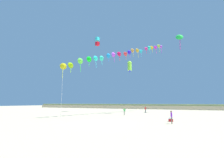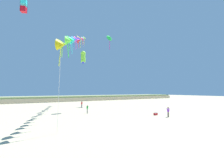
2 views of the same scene
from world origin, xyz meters
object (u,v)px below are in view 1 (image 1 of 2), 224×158
at_px(person_near_right, 124,111).
at_px(person_mid_center, 145,109).
at_px(person_near_left, 172,116).
at_px(large_kite_high_solo, 97,41).
at_px(large_kite_low_lead, 180,36).
at_px(large_kite_mid_trail, 130,66).
at_px(beach_cooler, 171,120).

distance_m(person_near_right, person_mid_center, 9.47).
bearing_deg(person_near_left, large_kite_high_solo, 140.46).
bearing_deg(large_kite_high_solo, person_mid_center, 11.76).
distance_m(person_near_left, person_near_right, 13.36).
height_order(large_kite_low_lead, large_kite_mid_trail, large_kite_low_lead).
height_order(person_mid_center, large_kite_mid_trail, large_kite_mid_trail).
height_order(person_near_right, large_kite_low_lead, large_kite_low_lead).
distance_m(person_near_right, large_kite_low_lead, 24.53).
height_order(person_near_right, large_kite_mid_trail, large_kite_mid_trail).
relative_size(person_near_right, beach_cooler, 2.57).
height_order(person_near_right, beach_cooler, person_near_right).
relative_size(person_mid_center, large_kite_high_solo, 0.64).
xyz_separation_m(large_kite_high_solo, beach_cooler, (19.37, -13.88, -19.69)).
distance_m(person_near_right, beach_cooler, 11.64).
bearing_deg(person_near_right, large_kite_mid_trail, 85.50).
distance_m(person_near_left, beach_cooler, 2.41).
bearing_deg(beach_cooler, person_near_left, -84.00).
relative_size(person_near_right, person_mid_center, 0.95).
bearing_deg(person_mid_center, large_kite_low_lead, 14.46).
bearing_deg(person_mid_center, beach_cooler, -67.69).
bearing_deg(person_near_left, person_mid_center, 110.45).
distance_m(person_near_left, person_mid_center, 20.08).
xyz_separation_m(person_near_left, beach_cooler, (-0.24, 2.31, -0.67)).
bearing_deg(beach_cooler, large_kite_high_solo, 144.37).
xyz_separation_m(large_kite_low_lead, beach_cooler, (-2.18, -18.81, -19.18)).
relative_size(person_mid_center, large_kite_low_lead, 0.34).
bearing_deg(large_kite_low_lead, person_near_right, -134.26).
bearing_deg(person_near_right, beach_cooler, -38.97).
relative_size(large_kite_high_solo, beach_cooler, 4.24).
bearing_deg(beach_cooler, person_mid_center, 112.31).
bearing_deg(person_mid_center, large_kite_mid_trail, -108.53).
distance_m(large_kite_high_solo, beach_cooler, 30.91).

